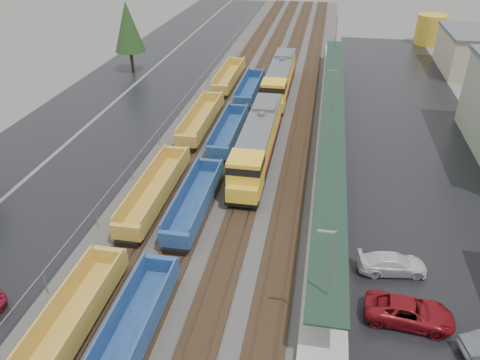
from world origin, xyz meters
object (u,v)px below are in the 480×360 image
(storage_tank, at_px, (431,30))
(well_string_yellow, at_px, (119,248))
(parked_car_east_c, at_px, (392,264))
(locomotive_trail, at_px, (279,79))
(locomotive_lead, at_px, (257,143))
(parked_car_east_b, at_px, (409,312))
(well_string_blue, at_px, (169,256))

(storage_tank, bearing_deg, well_string_yellow, -114.96)
(parked_car_east_c, bearing_deg, locomotive_trail, 10.79)
(locomotive_lead, relative_size, storage_tank, 3.61)
(locomotive_lead, relative_size, well_string_yellow, 0.21)
(locomotive_trail, xyz_separation_m, parked_car_east_c, (12.32, -35.87, -1.71))
(locomotive_trail, bearing_deg, parked_car_east_c, -71.04)
(storage_tank, distance_m, parked_car_east_b, 76.19)
(locomotive_lead, bearing_deg, storage_tank, 65.04)
(well_string_yellow, relative_size, parked_car_east_c, 19.53)
(well_string_blue, bearing_deg, locomotive_trail, 84.05)
(well_string_yellow, distance_m, parked_car_east_b, 21.07)
(well_string_blue, xyz_separation_m, parked_car_east_c, (16.32, 2.50, -0.38))
(well_string_blue, distance_m, parked_car_east_c, 16.52)
(locomotive_lead, xyz_separation_m, storage_tank, (25.79, 55.42, 0.36))
(locomotive_trail, xyz_separation_m, parked_car_east_b, (12.92, -40.65, -1.65))
(well_string_blue, bearing_deg, storage_tank, 67.74)
(well_string_yellow, xyz_separation_m, parked_car_east_b, (20.92, -2.48, -0.34))
(locomotive_trail, height_order, well_string_blue, locomotive_trail)
(locomotive_lead, bearing_deg, parked_car_east_b, -56.67)
(locomotive_trail, bearing_deg, well_string_blue, -95.95)
(parked_car_east_c, bearing_deg, well_string_yellow, 88.29)
(locomotive_lead, bearing_deg, well_string_yellow, -114.98)
(parked_car_east_b, bearing_deg, storage_tank, -4.97)
(locomotive_lead, bearing_deg, parked_car_east_c, -50.35)
(well_string_yellow, relative_size, parked_car_east_b, 17.26)
(well_string_blue, xyz_separation_m, parked_car_east_b, (16.92, -2.27, -0.32))
(locomotive_lead, relative_size, parked_car_east_b, 3.56)
(well_string_yellow, height_order, parked_car_east_b, well_string_yellow)
(well_string_yellow, bearing_deg, locomotive_trail, 78.16)
(locomotive_lead, bearing_deg, locomotive_trail, 90.00)
(locomotive_trail, height_order, storage_tank, storage_tank)
(storage_tank, bearing_deg, locomotive_lead, -114.96)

